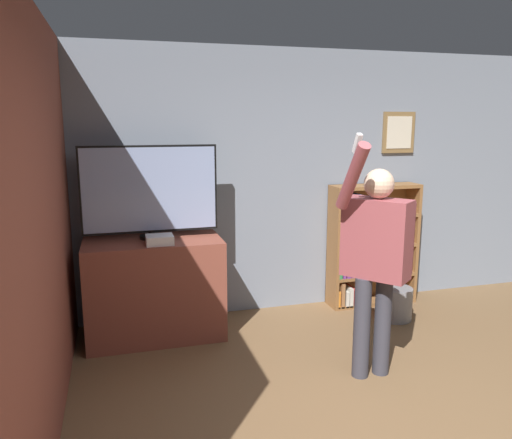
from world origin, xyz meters
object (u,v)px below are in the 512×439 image
bookshelf (366,245)px  game_console (160,240)px  waste_bin (395,303)px  television (150,191)px  person (376,253)px

bookshelf → game_console: bearing=-169.2°
game_console → bookshelf: (2.23, 0.42, -0.31)m
bookshelf → waste_bin: 0.71m
television → game_console: size_ratio=5.18×
person → waste_bin: (0.80, 0.96, -0.84)m
game_console → waste_bin: game_console is taller
game_console → waste_bin: size_ratio=0.70×
television → game_console: bearing=-79.0°
television → waste_bin: television is taller
person → television: bearing=-168.2°
waste_bin → bookshelf: bearing=100.6°
television → waste_bin: size_ratio=3.62×
game_console → waste_bin: bearing=-1.8°
game_console → waste_bin: 2.46m
television → bookshelf: 2.39m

